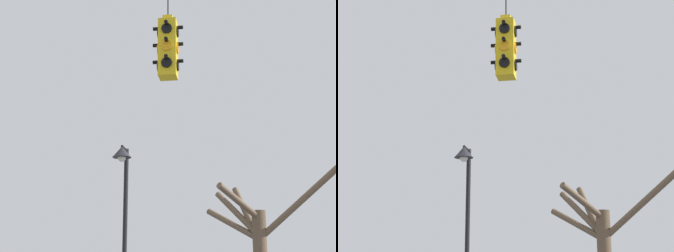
{
  "view_description": "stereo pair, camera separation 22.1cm",
  "coord_description": "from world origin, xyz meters",
  "views": [
    {
      "loc": [
        1.71,
        -9.16,
        1.75
      ],
      "look_at": [
        0.42,
        -0.24,
        4.22
      ],
      "focal_mm": 55.0,
      "sensor_mm": 36.0,
      "label": 1
    },
    {
      "loc": [
        1.93,
        -9.12,
        1.75
      ],
      "look_at": [
        0.42,
        -0.24,
        4.22
      ],
      "focal_mm": 55.0,
      "sensor_mm": 36.0,
      "label": 2
    }
  ],
  "objects": [
    {
      "name": "street_lamp",
      "position": [
        -1.37,
        3.95,
        3.67
      ],
      "size": [
        0.5,
        0.86,
        4.86
      ],
      "color": "black",
      "rests_on": "ground_plane"
    },
    {
      "name": "traffic_light_near_right_pole",
      "position": [
        0.42,
        -0.24,
        5.76
      ],
      "size": [
        0.58,
        0.58,
        2.2
      ],
      "color": "yellow"
    },
    {
      "name": "bare_tree",
      "position": [
        2.15,
        7.48,
        2.44
      ],
      "size": [
        4.27,
        2.95,
        4.75
      ],
      "color": "brown",
      "rests_on": "ground_plane"
    }
  ]
}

